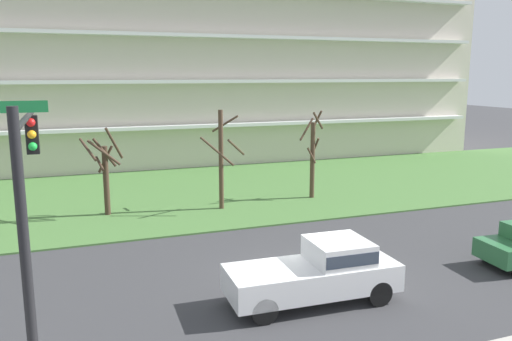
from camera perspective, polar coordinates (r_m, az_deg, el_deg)
name	(u,v)px	position (r m, az deg, el deg)	size (l,w,h in m)	color
ground	(294,278)	(18.54, 4.25, -11.80)	(160.00, 160.00, 0.00)	#38383A
grass_lawn_strip	(199,192)	(31.23, -6.37, -2.39)	(80.00, 16.00, 0.08)	#477238
apartment_building	(154,41)	(45.00, -11.27, 13.99)	(54.31, 14.52, 19.62)	beige
tree_left	(105,171)	(26.49, -16.47, -0.07)	(2.09, 1.68, 4.57)	#423023
tree_center	(222,157)	(26.63, -3.82, 1.48)	(2.52, 2.36, 5.28)	#4C3828
tree_right	(313,155)	(29.27, 6.33, 1.72)	(1.24, 1.26, 5.08)	#4C3828
pickup_white_near_left	(319,271)	(16.46, 7.05, -11.02)	(5.46, 2.16, 1.95)	white
traffic_signal_mast	(29,215)	(10.75, -23.95, -4.51)	(0.90, 4.42, 6.59)	black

